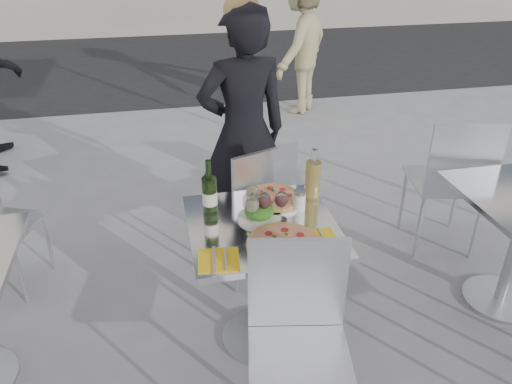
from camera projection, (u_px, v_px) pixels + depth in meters
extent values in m
plane|color=slate|center=(261.00, 337.00, 2.80)|extent=(80.00, 80.00, 0.00)
cube|color=black|center=(178.00, 59.00, 8.38)|extent=(24.00, 5.00, 0.00)
cylinder|color=#B7BABF|center=(262.00, 336.00, 2.79)|extent=(0.44, 0.44, 0.02)
cylinder|color=#B7BABF|center=(262.00, 285.00, 2.62)|extent=(0.07, 0.07, 0.72)
cube|color=silver|center=(262.00, 227.00, 2.45)|extent=(0.72, 0.72, 0.03)
cylinder|color=#B7BABF|center=(500.00, 299.00, 3.06)|extent=(0.44, 0.44, 0.02)
cylinder|color=silver|center=(255.00, 219.00, 3.47)|extent=(0.02, 0.02, 0.46)
cylinder|color=silver|center=(209.00, 234.00, 3.30)|extent=(0.02, 0.02, 0.46)
cylinder|color=silver|center=(286.00, 244.00, 3.20)|extent=(0.02, 0.02, 0.46)
cylinder|color=silver|center=(237.00, 262.00, 3.03)|extent=(0.02, 0.02, 0.46)
cube|color=silver|center=(246.00, 208.00, 3.14)|extent=(0.55, 0.55, 0.03)
cube|color=silver|center=(265.00, 187.00, 2.86)|extent=(0.41, 0.17, 0.46)
cylinder|color=silver|center=(255.00, 369.00, 2.31)|extent=(0.02, 0.02, 0.45)
cylinder|color=silver|center=(333.00, 368.00, 2.32)|extent=(0.02, 0.02, 0.45)
cube|color=silver|center=(300.00, 363.00, 2.05)|extent=(0.49, 0.49, 0.03)
cube|color=silver|center=(297.00, 283.00, 2.12)|extent=(0.42, 0.10, 0.45)
cylinder|color=silver|center=(49.00, 243.00, 3.25)|extent=(0.02, 0.02, 0.42)
cylinder|color=silver|center=(1.00, 239.00, 3.29)|extent=(0.02, 0.02, 0.42)
cylinder|color=silver|center=(20.00, 275.00, 2.95)|extent=(0.02, 0.02, 0.42)
cube|color=silver|center=(1.00, 226.00, 3.02)|extent=(0.50, 0.50, 0.02)
cylinder|color=silver|center=(455.00, 199.00, 3.69)|extent=(0.03, 0.03, 0.49)
cylinder|color=silver|center=(403.00, 199.00, 3.68)|extent=(0.03, 0.03, 0.49)
cylinder|color=silver|center=(476.00, 228.00, 3.35)|extent=(0.03, 0.03, 0.49)
cylinder|color=silver|center=(419.00, 228.00, 3.34)|extent=(0.03, 0.03, 0.49)
cube|color=silver|center=(444.00, 181.00, 3.39)|extent=(0.53, 0.53, 0.03)
cube|color=silver|center=(465.00, 161.00, 3.07)|extent=(0.45, 0.11, 0.49)
imported|color=black|center=(243.00, 133.00, 3.28)|extent=(0.65, 0.46, 1.65)
imported|color=tan|center=(301.00, 44.00, 5.74)|extent=(1.12, 1.17, 1.59)
cylinder|color=tan|center=(284.00, 244.00, 2.28)|extent=(0.34, 0.34, 0.02)
cylinder|color=#D3C688|center=(284.00, 242.00, 2.27)|extent=(0.30, 0.30, 0.00)
cylinder|color=white|center=(274.00, 200.00, 2.64)|extent=(0.33, 0.33, 0.01)
cylinder|color=tan|center=(274.00, 197.00, 2.63)|extent=(0.29, 0.29, 0.02)
cylinder|color=#D3C688|center=(274.00, 196.00, 2.63)|extent=(0.25, 0.25, 0.00)
cylinder|color=white|center=(259.00, 217.00, 2.48)|extent=(0.22, 0.22, 0.01)
ellipsoid|color=#23691A|center=(259.00, 211.00, 2.47)|extent=(0.15, 0.15, 0.08)
sphere|color=#B21914|center=(266.00, 206.00, 2.48)|extent=(0.03, 0.03, 0.03)
cylinder|color=#2F4B1C|center=(210.00, 196.00, 2.48)|extent=(0.07, 0.07, 0.20)
cone|color=#2F4B1C|center=(209.00, 178.00, 2.43)|extent=(0.07, 0.07, 0.03)
cylinder|color=#2F4B1C|center=(208.00, 170.00, 2.41)|extent=(0.03, 0.03, 0.10)
cylinder|color=silver|center=(210.00, 198.00, 2.49)|extent=(0.07, 0.08, 0.07)
cylinder|color=tan|center=(313.00, 181.00, 2.60)|extent=(0.08, 0.08, 0.22)
cylinder|color=white|center=(314.00, 157.00, 2.53)|extent=(0.03, 0.03, 0.08)
cylinder|color=white|center=(299.00, 202.00, 2.54)|extent=(0.06, 0.06, 0.09)
cylinder|color=silver|center=(300.00, 193.00, 2.52)|extent=(0.06, 0.06, 0.02)
cylinder|color=white|center=(252.00, 224.00, 2.43)|extent=(0.06, 0.06, 0.00)
cylinder|color=white|center=(252.00, 217.00, 2.41)|extent=(0.01, 0.01, 0.09)
ellipsoid|color=white|center=(252.00, 204.00, 2.38)|extent=(0.07, 0.07, 0.08)
ellipsoid|color=beige|center=(252.00, 206.00, 2.38)|extent=(0.05, 0.05, 0.05)
cylinder|color=white|center=(253.00, 212.00, 2.54)|extent=(0.06, 0.06, 0.00)
cylinder|color=white|center=(253.00, 205.00, 2.52)|extent=(0.01, 0.01, 0.09)
ellipsoid|color=white|center=(253.00, 192.00, 2.48)|extent=(0.07, 0.07, 0.08)
ellipsoid|color=beige|center=(253.00, 194.00, 2.49)|extent=(0.05, 0.05, 0.05)
cylinder|color=white|center=(264.00, 220.00, 2.47)|extent=(0.06, 0.06, 0.00)
cylinder|color=white|center=(264.00, 213.00, 2.44)|extent=(0.01, 0.01, 0.09)
ellipsoid|color=white|center=(264.00, 201.00, 2.41)|extent=(0.07, 0.07, 0.08)
ellipsoid|color=#4D0B0C|center=(264.00, 202.00, 2.42)|extent=(0.05, 0.05, 0.05)
cylinder|color=white|center=(281.00, 219.00, 2.48)|extent=(0.06, 0.06, 0.00)
cylinder|color=white|center=(281.00, 212.00, 2.46)|extent=(0.01, 0.01, 0.09)
ellipsoid|color=white|center=(282.00, 199.00, 2.42)|extent=(0.07, 0.07, 0.08)
ellipsoid|color=#4D0B0C|center=(281.00, 201.00, 2.43)|extent=(0.05, 0.05, 0.05)
cube|color=yellow|center=(219.00, 260.00, 2.18)|extent=(0.20, 0.20, 0.00)
cube|color=#B7BABF|center=(214.00, 260.00, 2.17)|extent=(0.04, 0.20, 0.00)
cube|color=#B7BABF|center=(225.00, 258.00, 2.18)|extent=(0.03, 0.18, 0.00)
cube|color=yellow|center=(318.00, 240.00, 2.32)|extent=(0.18, 0.18, 0.00)
cube|color=#B7BABF|center=(314.00, 240.00, 2.31)|extent=(0.02, 0.20, 0.00)
cube|color=#B7BABF|center=(324.00, 238.00, 2.32)|extent=(0.01, 0.18, 0.00)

